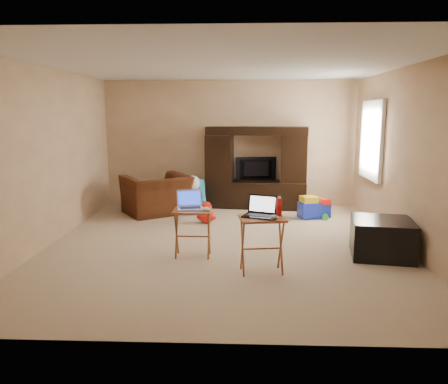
{
  "coord_description": "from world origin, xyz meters",
  "views": [
    {
      "loc": [
        0.23,
        -6.05,
        1.87
      ],
      "look_at": [
        0.0,
        -0.2,
        0.8
      ],
      "focal_mm": 35.0,
      "sensor_mm": 36.0,
      "label": 1
    }
  ],
  "objects_px": {
    "entertainment_center": "(256,168)",
    "mouse_right": "(274,217)",
    "plush_toy": "(207,212)",
    "tray_table_left": "(193,233)",
    "ottoman": "(382,238)",
    "water_bottle": "(279,207)",
    "push_toy": "(314,207)",
    "laptop_left": "(190,200)",
    "recliner": "(156,195)",
    "mouse_left": "(207,209)",
    "laptop_right": "(259,207)",
    "tray_table_right": "(262,245)",
    "television": "(256,169)",
    "child_rocker": "(192,197)"
  },
  "relations": [
    {
      "from": "tray_table_right",
      "to": "mouse_right",
      "type": "distance_m",
      "value": 0.4
    },
    {
      "from": "plush_toy",
      "to": "tray_table_right",
      "type": "xyz_separation_m",
      "value": [
        0.83,
        -2.31,
        0.15
      ]
    },
    {
      "from": "tray_table_left",
      "to": "mouse_left",
      "type": "relative_size",
      "value": 4.92
    },
    {
      "from": "tray_table_left",
      "to": "laptop_right",
      "type": "relative_size",
      "value": 1.79
    },
    {
      "from": "water_bottle",
      "to": "tray_table_left",
      "type": "bearing_deg",
      "value": 156.41
    },
    {
      "from": "entertainment_center",
      "to": "tray_table_right",
      "type": "distance_m",
      "value": 3.61
    },
    {
      "from": "tray_table_right",
      "to": "recliner",
      "type": "bearing_deg",
      "value": 113.79
    },
    {
      "from": "ottoman",
      "to": "tray_table_left",
      "type": "relative_size",
      "value": 1.21
    },
    {
      "from": "entertainment_center",
      "to": "mouse_left",
      "type": "bearing_deg",
      "value": -96.56
    },
    {
      "from": "ottoman",
      "to": "water_bottle",
      "type": "distance_m",
      "value": 1.61
    },
    {
      "from": "child_rocker",
      "to": "mouse_left",
      "type": "distance_m",
      "value": 2.65
    },
    {
      "from": "plush_toy",
      "to": "tray_table_left",
      "type": "distance_m",
      "value": 1.77
    },
    {
      "from": "television",
      "to": "laptop_left",
      "type": "relative_size",
      "value": 2.47
    },
    {
      "from": "recliner",
      "to": "laptop_right",
      "type": "height_order",
      "value": "laptop_right"
    },
    {
      "from": "entertainment_center",
      "to": "mouse_right",
      "type": "bearing_deg",
      "value": -81.97
    },
    {
      "from": "tray_table_left",
      "to": "child_rocker",
      "type": "bearing_deg",
      "value": 96.63
    },
    {
      "from": "entertainment_center",
      "to": "television",
      "type": "relative_size",
      "value": 2.41
    },
    {
      "from": "entertainment_center",
      "to": "mouse_left",
      "type": "distance_m",
      "value": 3.19
    },
    {
      "from": "tray_table_left",
      "to": "water_bottle",
      "type": "relative_size",
      "value": 3.04
    },
    {
      "from": "entertainment_center",
      "to": "child_rocker",
      "type": "distance_m",
      "value": 1.41
    },
    {
      "from": "child_rocker",
      "to": "mouse_right",
      "type": "distance_m",
      "value": 3.46
    },
    {
      "from": "laptop_right",
      "to": "plush_toy",
      "type": "bearing_deg",
      "value": 129.27
    },
    {
      "from": "mouse_right",
      "to": "tray_table_right",
      "type": "bearing_deg",
      "value": 137.29
    },
    {
      "from": "tray_table_left",
      "to": "laptop_left",
      "type": "distance_m",
      "value": 0.44
    },
    {
      "from": "mouse_left",
      "to": "tray_table_right",
      "type": "bearing_deg",
      "value": -34.97
    },
    {
      "from": "tray_table_left",
      "to": "laptop_left",
      "type": "height_order",
      "value": "laptop_left"
    },
    {
      "from": "laptop_left",
      "to": "mouse_left",
      "type": "relative_size",
      "value": 2.58
    },
    {
      "from": "push_toy",
      "to": "tray_table_right",
      "type": "bearing_deg",
      "value": -126.3
    },
    {
      "from": "laptop_left",
      "to": "entertainment_center",
      "type": "bearing_deg",
      "value": 60.99
    },
    {
      "from": "television",
      "to": "mouse_right",
      "type": "bearing_deg",
      "value": 85.9
    },
    {
      "from": "mouse_left",
      "to": "water_bottle",
      "type": "xyz_separation_m",
      "value": [
        0.89,
        -0.4,
        0.12
      ]
    },
    {
      "from": "recliner",
      "to": "laptop_left",
      "type": "bearing_deg",
      "value": 76.99
    },
    {
      "from": "entertainment_center",
      "to": "ottoman",
      "type": "xyz_separation_m",
      "value": [
        1.56,
        -2.92,
        -0.55
      ]
    },
    {
      "from": "recliner",
      "to": "water_bottle",
      "type": "distance_m",
      "value": 3.55
    },
    {
      "from": "plush_toy",
      "to": "ottoman",
      "type": "bearing_deg",
      "value": -34.01
    },
    {
      "from": "laptop_left",
      "to": "mouse_right",
      "type": "height_order",
      "value": "laptop_left"
    },
    {
      "from": "laptop_right",
      "to": "push_toy",
      "type": "bearing_deg",
      "value": 88.14
    },
    {
      "from": "push_toy",
      "to": "mouse_right",
      "type": "height_order",
      "value": "mouse_right"
    },
    {
      "from": "child_rocker",
      "to": "mouse_left",
      "type": "height_order",
      "value": "mouse_left"
    },
    {
      "from": "television",
      "to": "push_toy",
      "type": "xyz_separation_m",
      "value": [
        1.01,
        -0.91,
        -0.56
      ]
    },
    {
      "from": "child_rocker",
      "to": "tray_table_right",
      "type": "xyz_separation_m",
      "value": [
        1.17,
        -3.07,
        0.03
      ]
    },
    {
      "from": "ottoman",
      "to": "tray_table_right",
      "type": "relative_size",
      "value": 1.14
    },
    {
      "from": "television",
      "to": "tray_table_right",
      "type": "relative_size",
      "value": 1.21
    },
    {
      "from": "laptop_right",
      "to": "ottoman",
      "type": "bearing_deg",
      "value": 41.52
    },
    {
      "from": "recliner",
      "to": "mouse_left",
      "type": "height_order",
      "value": "recliner"
    },
    {
      "from": "recliner",
      "to": "plush_toy",
      "type": "relative_size",
      "value": 2.95
    },
    {
      "from": "tray_table_left",
      "to": "water_bottle",
      "type": "height_order",
      "value": "water_bottle"
    },
    {
      "from": "ottoman",
      "to": "entertainment_center",
      "type": "bearing_deg",
      "value": 118.06
    },
    {
      "from": "mouse_right",
      "to": "push_toy",
      "type": "bearing_deg",
      "value": 71.99
    },
    {
      "from": "entertainment_center",
      "to": "mouse_left",
      "type": "xyz_separation_m",
      "value": [
        -0.74,
        -3.1,
        -0.14
      ]
    }
  ]
}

